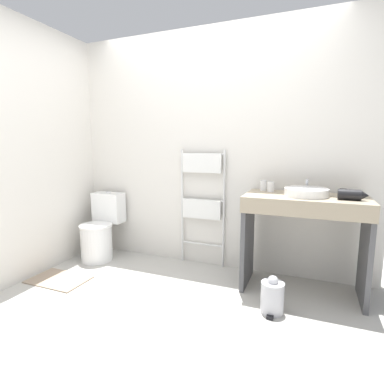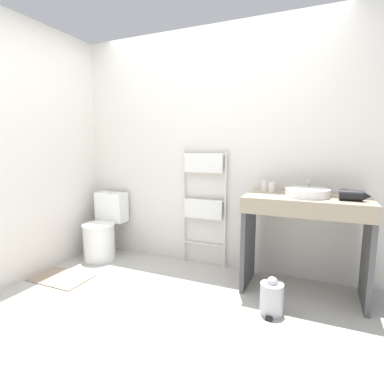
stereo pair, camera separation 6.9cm
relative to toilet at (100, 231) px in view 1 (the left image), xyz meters
The scene contains 13 objects.
ground_plane 1.56m from the toilet, 37.11° to the right, with size 12.00×12.00×0.00m, color #B2AFA8.
wall_back 1.57m from the toilet, 16.41° to the left, with size 3.31×0.12×2.49m, color silver.
wall_side 1.04m from the toilet, 140.18° to the right, with size 0.12×1.83×2.49m, color silver.
toilet is the anchor object (origin of this frame).
towel_radiator 1.28m from the toilet, 12.02° to the left, with size 0.50×0.06×1.26m.
vanity_counter 2.21m from the toilet, ahead, with size 1.01×0.54×0.87m.
sink_basin 2.28m from the toilet, ahead, with size 0.36×0.36×0.07m.
faucet 2.29m from the toilet, ahead, with size 0.02×0.10×0.12m.
cup_near_wall 1.92m from the toilet, ahead, with size 0.06×0.06×0.10m.
cup_near_edge 1.98m from the toilet, ahead, with size 0.06×0.06×0.09m.
hair_dryer 2.60m from the toilet, ahead, with size 0.22×0.18×0.09m.
trash_bin 2.06m from the toilet, 12.69° to the right, with size 0.18×0.21×0.30m.
bath_mat 0.72m from the toilet, 89.97° to the right, with size 0.56×0.36×0.01m, color gray.
Camera 1 is at (1.01, -1.79, 1.30)m, focal length 28.00 mm.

